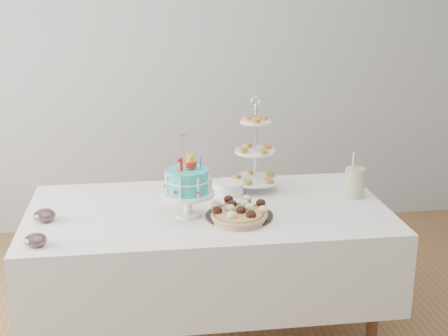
{
  "coord_description": "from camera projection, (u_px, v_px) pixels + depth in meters",
  "views": [
    {
      "loc": [
        -0.35,
        -2.82,
        1.95
      ],
      "look_at": [
        0.09,
        0.3,
        0.99
      ],
      "focal_mm": 50.0,
      "sensor_mm": 36.0,
      "label": 1
    }
  ],
  "objects": [
    {
      "name": "walls",
      "position": [
        214.0,
        114.0,
        2.89
      ],
      "size": [
        5.04,
        4.04,
        2.7
      ],
      "color": "#A0A3A5",
      "rests_on": "floor"
    },
    {
      "name": "table",
      "position": [
        208.0,
        247.0,
        3.41
      ],
      "size": [
        1.92,
        1.02,
        0.77
      ],
      "color": "silver",
      "rests_on": "floor"
    },
    {
      "name": "birthday_cake",
      "position": [
        188.0,
        194.0,
        3.2
      ],
      "size": [
        0.28,
        0.28,
        0.43
      ],
      "rotation": [
        0.0,
        0.0,
        0.39
      ],
      "color": "white",
      "rests_on": "table"
    },
    {
      "name": "cupcake_tray",
      "position": [
        239.0,
        210.0,
        3.21
      ],
      "size": [
        0.35,
        0.35,
        0.08
      ],
      "color": "black",
      "rests_on": "table"
    },
    {
      "name": "pie",
      "position": [
        239.0,
        217.0,
        3.15
      ],
      "size": [
        0.29,
        0.29,
        0.05
      ],
      "color": "tan",
      "rests_on": "table"
    },
    {
      "name": "tiered_stand",
      "position": [
        255.0,
        152.0,
        3.56
      ],
      "size": [
        0.28,
        0.28,
        0.55
      ],
      "color": "silver",
      "rests_on": "table"
    },
    {
      "name": "plate_stack",
      "position": [
        228.0,
        188.0,
        3.55
      ],
      "size": [
        0.18,
        0.18,
        0.07
      ],
      "color": "white",
      "rests_on": "table"
    },
    {
      "name": "pastry_plate",
      "position": [
        197.0,
        184.0,
        3.68
      ],
      "size": [
        0.25,
        0.25,
        0.04
      ],
      "color": "white",
      "rests_on": "table"
    },
    {
      "name": "jam_bowl_a",
      "position": [
        36.0,
        240.0,
        2.86
      ],
      "size": [
        0.1,
        0.1,
        0.06
      ],
      "color": "silver",
      "rests_on": "table"
    },
    {
      "name": "jam_bowl_b",
      "position": [
        45.0,
        216.0,
        3.15
      ],
      "size": [
        0.11,
        0.11,
        0.07
      ],
      "color": "silver",
      "rests_on": "table"
    },
    {
      "name": "utensil_pitcher",
      "position": [
        355.0,
        181.0,
        3.49
      ],
      "size": [
        0.12,
        0.11,
        0.26
      ],
      "rotation": [
        0.0,
        0.0,
        0.08
      ],
      "color": "beige",
      "rests_on": "table"
    }
  ]
}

